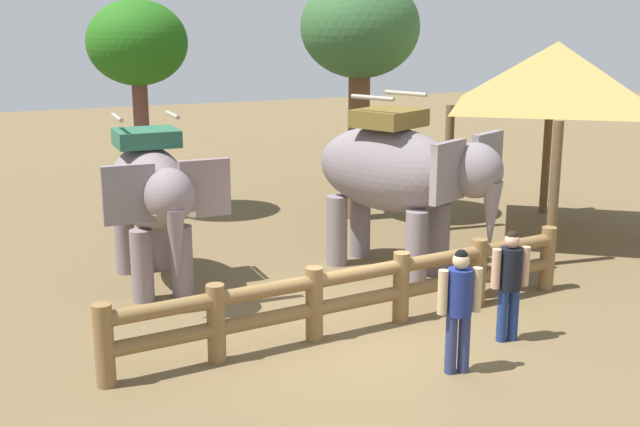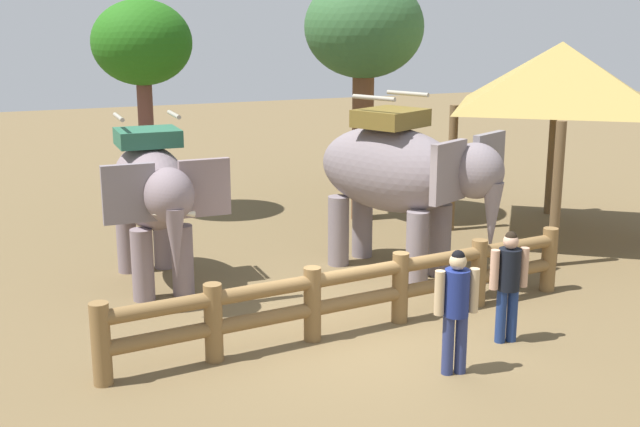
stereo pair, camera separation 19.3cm
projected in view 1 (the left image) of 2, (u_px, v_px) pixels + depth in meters
ground_plane at (365, 335)px, 11.44m from camera, size 60.00×60.00×0.00m
log_fence at (359, 290)px, 11.47m from camera, size 7.42×1.02×1.05m
elephant_near_left at (152, 193)px, 13.05m from camera, size 1.88×3.28×2.84m
elephant_center at (399, 174)px, 13.82m from camera, size 2.83×3.63×3.09m
tourist_woman_in_black at (459, 302)px, 10.04m from camera, size 0.56×0.36×1.61m
tourist_man_in_blue at (510, 278)px, 11.05m from camera, size 0.55×0.34×1.57m
thatched_shelter at (556, 76)px, 15.79m from camera, size 4.36×4.36×3.87m
tree_far_left at (137, 47)px, 17.21m from camera, size 2.13×2.13×4.69m
tree_back_center at (360, 33)px, 16.97m from camera, size 2.50×2.50×5.17m
tree_far_right at (360, 30)px, 19.91m from camera, size 2.39×2.39×5.13m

